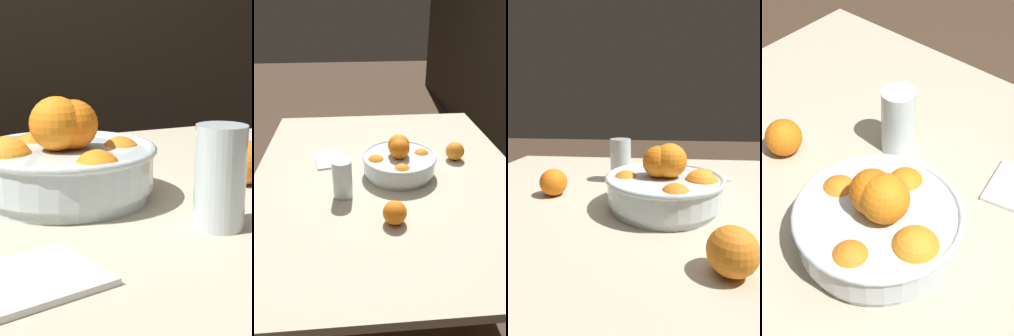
{
  "view_description": "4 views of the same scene",
  "coord_description": "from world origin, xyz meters",
  "views": [
    {
      "loc": [
        -0.26,
        -0.76,
        0.97
      ],
      "look_at": [
        0.06,
        -0.08,
        0.79
      ],
      "focal_mm": 60.0,
      "sensor_mm": 36.0,
      "label": 1
    },
    {
      "loc": [
        1.12,
        -0.13,
        1.36
      ],
      "look_at": [
        0.06,
        -0.03,
        0.77
      ],
      "focal_mm": 35.0,
      "sensor_mm": 36.0,
      "label": 2
    },
    {
      "loc": [
        0.02,
        0.66,
        0.97
      ],
      "look_at": [
        0.09,
        -0.05,
        0.79
      ],
      "focal_mm": 28.0,
      "sensor_mm": 36.0,
      "label": 3
    },
    {
      "loc": [
        -0.41,
        0.5,
        1.48
      ],
      "look_at": [
        0.07,
        -0.05,
        0.8
      ],
      "focal_mm": 60.0,
      "sensor_mm": 36.0,
      "label": 4
    }
  ],
  "objects": [
    {
      "name": "dining_table",
      "position": [
        0.0,
        0.0,
        0.65
      ],
      "size": [
        1.33,
        1.05,
        0.72
      ],
      "color": "#B7AD93",
      "rests_on": "ground_plane"
    },
    {
      "name": "fruit_bowl",
      "position": [
        0.01,
        0.04,
        0.77
      ],
      "size": [
        0.29,
        0.29,
        0.16
      ],
      "color": "silver",
      "rests_on": "dining_table"
    },
    {
      "name": "juice_glass",
      "position": [
        0.15,
        -0.17,
        0.78
      ],
      "size": [
        0.07,
        0.07,
        0.14
      ],
      "color": "#F4A314",
      "rests_on": "dining_table"
    },
    {
      "name": "orange_loose_near_bowl",
      "position": [
        0.32,
        -0.01,
        0.75
      ],
      "size": [
        0.08,
        0.08,
        0.08
      ],
      "primitive_type": "sphere",
      "color": "orange",
      "rests_on": "dining_table"
    }
  ]
}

